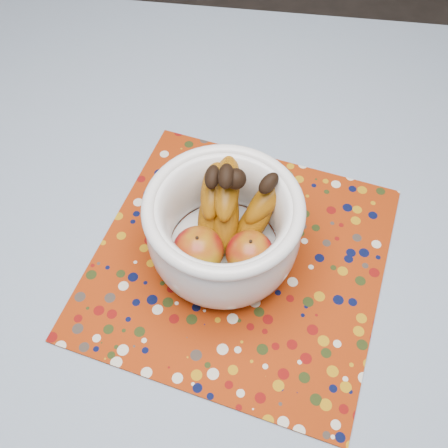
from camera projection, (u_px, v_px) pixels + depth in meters
name	position (u px, v px, depth m)	size (l,w,h in m)	color
table	(217.00, 271.00, 0.94)	(1.20, 1.20, 0.75)	brown
tablecloth	(217.00, 247.00, 0.88)	(1.32, 1.32, 0.01)	slate
placemat	(239.00, 260.00, 0.86)	(0.46, 0.46, 0.00)	#8D2807
fruit_bowl	(228.00, 224.00, 0.80)	(0.26, 0.24, 0.18)	white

